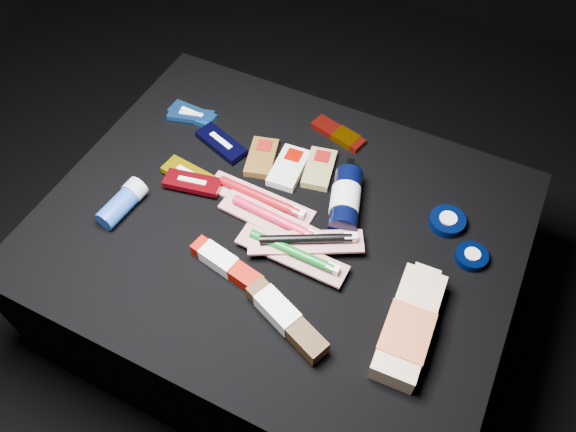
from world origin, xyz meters
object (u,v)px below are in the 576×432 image
at_px(bodywash_bottle, 408,328).
at_px(deodorant_stick, 123,203).
at_px(lotion_bottle, 346,200).
at_px(toothpaste_carton_red, 224,263).

xyz_separation_m(bodywash_bottle, deodorant_stick, (-0.64, 0.01, -0.00)).
bearing_deg(deodorant_stick, bodywash_bottle, 4.58).
relative_size(bodywash_bottle, deodorant_stick, 2.02).
height_order(lotion_bottle, toothpaste_carton_red, lotion_bottle).
bearing_deg(deodorant_stick, toothpaste_carton_red, -1.40).
bearing_deg(bodywash_bottle, deodorant_stick, 176.71).
distance_m(lotion_bottle, deodorant_stick, 0.47).
bearing_deg(toothpaste_carton_red, bodywash_bottle, 14.67).
distance_m(lotion_bottle, toothpaste_carton_red, 0.29).
height_order(bodywash_bottle, deodorant_stick, same).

